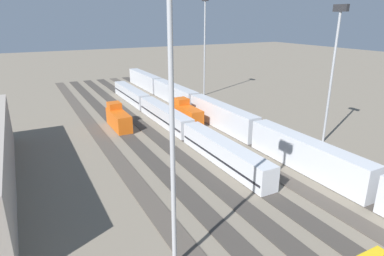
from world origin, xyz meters
name	(u,v)px	position (x,y,z in m)	size (l,w,h in m)	color
ground_plane	(188,131)	(0.00, 0.00, 0.00)	(400.00, 400.00, 0.00)	#756B5B
track_bed_0	(254,119)	(0.00, -17.50, 0.06)	(140.00, 2.80, 0.12)	#4C443D
track_bed_1	(237,122)	(0.00, -12.50, 0.06)	(140.00, 2.80, 0.12)	#4C443D
track_bed_2	(218,125)	(0.00, -7.50, 0.06)	(140.00, 2.80, 0.12)	#3D3833
track_bed_3	(199,129)	(0.00, -2.50, 0.06)	(140.00, 2.80, 0.12)	#4C443D
track_bed_4	(178,132)	(0.00, 2.50, 0.06)	(140.00, 2.80, 0.12)	#3D3833
track_bed_5	(155,136)	(0.00, 7.50, 0.06)	(140.00, 2.80, 0.12)	#3D3833
track_bed_6	(132,140)	(0.00, 12.50, 0.06)	(140.00, 2.80, 0.12)	#3D3833
track_bed_7	(106,145)	(0.00, 17.50, 0.06)	(140.00, 2.80, 0.12)	#4C443D
train_on_track_2	(222,116)	(-1.21, -7.50, 2.62)	(119.80, 3.00, 5.00)	silver
train_on_track_3	(187,113)	(5.49, -2.50, 2.16)	(10.00, 3.00, 5.00)	#D85914
train_on_track_4	(165,115)	(6.77, 2.50, 1.99)	(71.40, 3.06, 3.80)	silver
train_on_track_6	(118,119)	(8.78, 12.50, 2.16)	(10.00, 3.00, 5.00)	#D85914
light_mast_0	(205,35)	(28.07, -19.97, 18.06)	(2.80, 0.70, 28.54)	#9EA0A5
light_mast_1	(171,89)	(-34.97, 19.50, 17.46)	(2.80, 0.70, 27.43)	#9EA0A5
light_mast_2	(334,57)	(-17.83, -20.28, 16.15)	(2.80, 0.70, 25.04)	#9EA0A5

